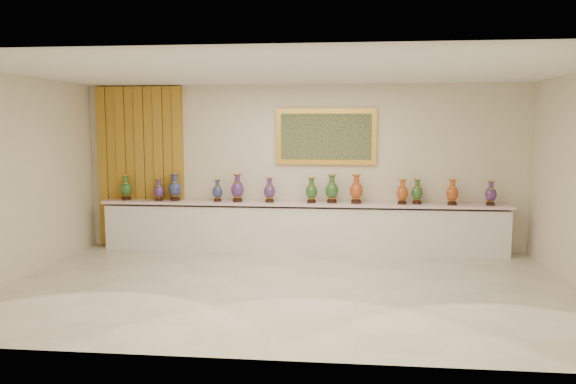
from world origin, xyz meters
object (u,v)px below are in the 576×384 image
Objects in this scene: counter at (302,228)px; vase_0 at (126,189)px; vase_2 at (175,188)px; vase_1 at (159,191)px.

vase_0 is (-3.26, -0.01, 0.67)m from counter.
counter is 3.33m from vase_0.
vase_1 is at bearing -170.75° from vase_2.
vase_2 reaches higher than counter.
vase_2 is (-2.33, -0.01, 0.69)m from counter.
counter is 14.40× the size of vase_2.
vase_2 is at bearing -0.22° from vase_0.
vase_2 reaches higher than vase_1.
vase_1 is 0.81× the size of vase_2.
vase_0 is 0.91× the size of vase_2.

